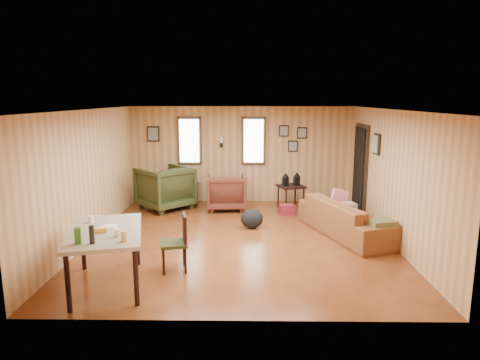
% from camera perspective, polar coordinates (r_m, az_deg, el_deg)
% --- Properties ---
extents(room, '(5.54, 6.04, 2.44)m').
position_cam_1_polar(room, '(8.06, 1.19, 0.91)').
color(room, brown).
rests_on(room, ground).
extents(sofa, '(1.44, 2.44, 0.92)m').
position_cam_1_polar(sofa, '(8.45, 14.18, -4.15)').
color(sofa, brown).
rests_on(sofa, ground).
extents(recliner_brown, '(0.95, 0.90, 0.92)m').
position_cam_1_polar(recliner_brown, '(10.10, -1.85, -1.36)').
color(recliner_brown, '#552519').
rests_on(recliner_brown, ground).
extents(recliner_green, '(1.49, 1.49, 1.12)m').
position_cam_1_polar(recliner_green, '(10.28, -9.98, -0.74)').
color(recliner_green, '#303719').
rests_on(recliner_green, ground).
extents(end_table, '(0.49, 0.45, 0.62)m').
position_cam_1_polar(end_table, '(10.67, -6.92, -1.38)').
color(end_table, black).
rests_on(end_table, ground).
extents(side_table, '(0.71, 0.71, 0.89)m').
position_cam_1_polar(side_table, '(10.11, 6.82, -0.56)').
color(side_table, black).
rests_on(side_table, ground).
extents(cooler, '(0.37, 0.30, 0.23)m').
position_cam_1_polar(cooler, '(9.76, 6.28, -3.93)').
color(cooler, maroon).
rests_on(cooler, ground).
extents(backpack, '(0.54, 0.46, 0.39)m').
position_cam_1_polar(backpack, '(8.69, 1.59, -5.19)').
color(backpack, black).
rests_on(backpack, ground).
extents(sofa_pillows, '(0.83, 1.88, 0.38)m').
position_cam_1_polar(sofa_pillows, '(8.33, 15.75, -4.09)').
color(sofa_pillows, brown).
rests_on(sofa_pillows, sofa).
extents(dining_table, '(1.31, 1.78, 1.05)m').
position_cam_1_polar(dining_table, '(6.22, -17.54, -7.03)').
color(dining_table, gray).
rests_on(dining_table, ground).
extents(dining_chair, '(0.47, 0.47, 0.88)m').
position_cam_1_polar(dining_chair, '(6.62, -8.26, -7.80)').
color(dining_chair, '#303719').
rests_on(dining_chair, ground).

